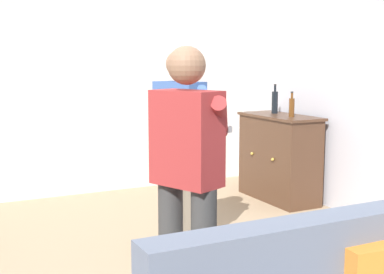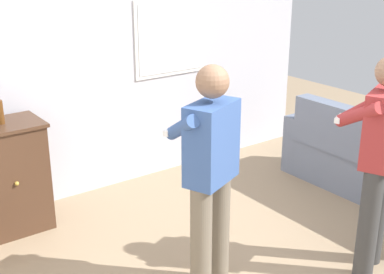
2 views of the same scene
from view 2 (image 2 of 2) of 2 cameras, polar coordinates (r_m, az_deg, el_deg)
The scene contains 4 objects.
wall_back_with_window at distance 5.36m, azimuth -9.70°, elevation 8.91°, with size 5.20×0.15×2.80m.
bottle_wine_green at distance 4.70m, azimuth -19.83°, elevation 2.61°, with size 0.06×0.06×0.28m.
person_standing_left at distance 3.62m, azimuth 1.91°, elevation -3.81°, with size 0.52×0.52×1.68m.
person_standing_right at distance 4.11m, azimuth 19.29°, elevation -2.01°, with size 0.51×0.52×1.68m.
Camera 2 is at (-2.35, -2.05, 2.38)m, focal length 50.00 mm.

